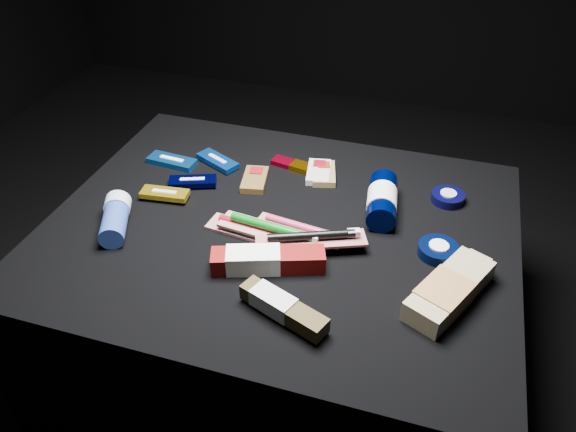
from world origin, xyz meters
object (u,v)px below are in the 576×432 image
(deodorant_stick, at_px, (115,219))
(toothpaste_carton_red, at_px, (263,260))
(lotion_bottle, at_px, (382,200))
(bodywash_bottle, at_px, (448,291))

(deodorant_stick, height_order, toothpaste_carton_red, deodorant_stick)
(lotion_bottle, bearing_deg, deodorant_stick, -164.02)
(toothpaste_carton_red, bearing_deg, bodywash_bottle, -16.34)
(lotion_bottle, bearing_deg, toothpaste_carton_red, -134.07)
(deodorant_stick, distance_m, toothpaste_carton_red, 0.34)
(lotion_bottle, height_order, bodywash_bottle, lotion_bottle)
(bodywash_bottle, xyz_separation_m, toothpaste_carton_red, (-0.35, -0.02, -0.00))
(deodorant_stick, relative_size, toothpaste_carton_red, 0.65)
(bodywash_bottle, relative_size, deodorant_stick, 1.55)
(deodorant_stick, xyz_separation_m, toothpaste_carton_red, (0.33, -0.03, -0.01))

